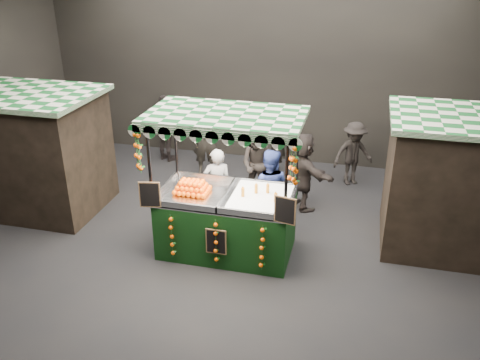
# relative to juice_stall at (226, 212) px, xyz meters

# --- Properties ---
(ground) EXTENTS (12.00, 12.00, 0.00)m
(ground) POSITION_rel_juice_stall_xyz_m (-0.15, -0.17, -0.85)
(ground) COLOR black
(ground) RESTS_ON ground
(market_hall) EXTENTS (12.10, 10.10, 5.05)m
(market_hall) POSITION_rel_juice_stall_xyz_m (-0.15, -0.17, 2.53)
(market_hall) COLOR black
(market_hall) RESTS_ON ground
(neighbour_stall_left) EXTENTS (3.00, 2.20, 2.60)m
(neighbour_stall_left) POSITION_rel_juice_stall_xyz_m (-4.55, 0.83, 0.46)
(neighbour_stall_left) COLOR black
(neighbour_stall_left) RESTS_ON ground
(neighbour_stall_right) EXTENTS (3.00, 2.20, 2.60)m
(neighbour_stall_right) POSITION_rel_juice_stall_xyz_m (4.25, 1.33, 0.46)
(neighbour_stall_right) COLOR black
(neighbour_stall_right) RESTS_ON ground
(juice_stall) EXTENTS (2.83, 1.66, 2.74)m
(juice_stall) POSITION_rel_juice_stall_xyz_m (0.00, 0.00, 0.00)
(juice_stall) COLOR black
(juice_stall) RESTS_ON ground
(vendor_grey) EXTENTS (0.70, 0.59, 1.64)m
(vendor_grey) POSITION_rel_juice_stall_xyz_m (-0.51, 1.10, -0.03)
(vendor_grey) COLOR gray
(vendor_grey) RESTS_ON ground
(vendor_blue) EXTENTS (0.85, 0.67, 1.71)m
(vendor_blue) POSITION_rel_juice_stall_xyz_m (0.58, 1.13, 0.00)
(vendor_blue) COLOR navy
(vendor_blue) RESTS_ON ground
(shopper_0) EXTENTS (0.74, 0.54, 1.87)m
(shopper_0) POSITION_rel_juice_stall_xyz_m (-1.45, 3.37, 0.08)
(shopper_0) COLOR #2D2A25
(shopper_0) RESTS_ON ground
(shopper_1) EXTENTS (0.87, 0.69, 1.71)m
(shopper_1) POSITION_rel_juice_stall_xyz_m (0.10, 2.31, 0.00)
(shopper_1) COLOR #282320
(shopper_1) RESTS_ON ground
(shopper_2) EXTENTS (1.15, 0.85, 1.81)m
(shopper_2) POSITION_rel_juice_stall_xyz_m (-2.78, 4.02, 0.05)
(shopper_2) COLOR black
(shopper_2) RESTS_ON ground
(shopper_3) EXTENTS (1.18, 1.01, 1.58)m
(shopper_3) POSITION_rel_juice_stall_xyz_m (2.14, 3.69, -0.06)
(shopper_3) COLOR black
(shopper_3) RESTS_ON ground
(shopper_4) EXTENTS (1.11, 1.07, 1.92)m
(shopper_4) POSITION_rel_juice_stall_xyz_m (-4.65, 3.11, 0.11)
(shopper_4) COLOR black
(shopper_4) RESTS_ON ground
(shopper_5) EXTENTS (1.49, 1.53, 1.75)m
(shopper_5) POSITION_rel_juice_stall_xyz_m (1.12, 2.14, 0.02)
(shopper_5) COLOR #2D2725
(shopper_5) RESTS_ON ground
(shopper_6) EXTENTS (0.59, 0.73, 1.76)m
(shopper_6) POSITION_rel_juice_stall_xyz_m (0.23, 3.94, 0.03)
(shopper_6) COLOR black
(shopper_6) RESTS_ON ground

